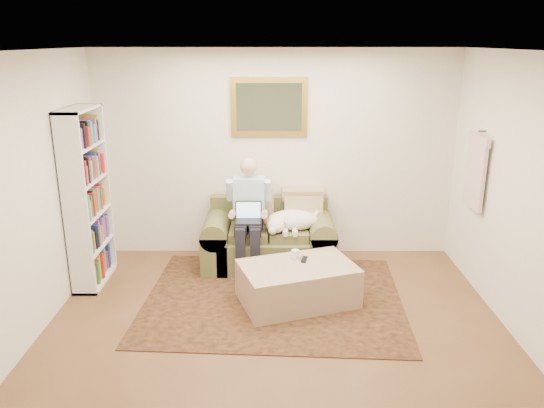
{
  "coord_description": "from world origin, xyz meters",
  "views": [
    {
      "loc": [
        -0.02,
        -4.04,
        2.69
      ],
      "look_at": [
        -0.04,
        1.55,
        0.95
      ],
      "focal_mm": 35.0,
      "sensor_mm": 36.0,
      "label": 1
    }
  ],
  "objects_px": {
    "sofa": "(269,244)",
    "coffee_mug": "(295,254)",
    "seated_man": "(249,217)",
    "bookshelf": "(87,198)",
    "laptop": "(248,216)",
    "sleeping_dog": "(293,220)",
    "ottoman": "(298,284)"
  },
  "relations": [
    {
      "from": "seated_man",
      "to": "coffee_mug",
      "type": "bearing_deg",
      "value": -51.58
    },
    {
      "from": "sofa",
      "to": "bookshelf",
      "type": "relative_size",
      "value": 0.8
    },
    {
      "from": "seated_man",
      "to": "coffee_mug",
      "type": "height_order",
      "value": "seated_man"
    },
    {
      "from": "sleeping_dog",
      "to": "ottoman",
      "type": "height_order",
      "value": "sleeping_dog"
    },
    {
      "from": "laptop",
      "to": "coffee_mug",
      "type": "relative_size",
      "value": 3.11
    },
    {
      "from": "seated_man",
      "to": "bookshelf",
      "type": "relative_size",
      "value": 0.67
    },
    {
      "from": "sofa",
      "to": "seated_man",
      "type": "bearing_deg",
      "value": -148.55
    },
    {
      "from": "seated_man",
      "to": "coffee_mug",
      "type": "relative_size",
      "value": 13.5
    },
    {
      "from": "coffee_mug",
      "to": "laptop",
      "type": "bearing_deg",
      "value": 131.16
    },
    {
      "from": "seated_man",
      "to": "bookshelf",
      "type": "distance_m",
      "value": 1.84
    },
    {
      "from": "sofa",
      "to": "coffee_mug",
      "type": "bearing_deg",
      "value": -70.45
    },
    {
      "from": "coffee_mug",
      "to": "bookshelf",
      "type": "distance_m",
      "value": 2.4
    },
    {
      "from": "seated_man",
      "to": "laptop",
      "type": "xyz_separation_m",
      "value": [
        0.0,
        -0.06,
        0.03
      ]
    },
    {
      "from": "seated_man",
      "to": "laptop",
      "type": "distance_m",
      "value": 0.07
    },
    {
      "from": "sleeping_dog",
      "to": "coffee_mug",
      "type": "xyz_separation_m",
      "value": [
        0.0,
        -0.74,
        -0.14
      ]
    },
    {
      "from": "ottoman",
      "to": "sleeping_dog",
      "type": "bearing_deg",
      "value": 91.41
    },
    {
      "from": "laptop",
      "to": "coffee_mug",
      "type": "distance_m",
      "value": 0.84
    },
    {
      "from": "ottoman",
      "to": "bookshelf",
      "type": "bearing_deg",
      "value": 167.17
    },
    {
      "from": "sofa",
      "to": "ottoman",
      "type": "xyz_separation_m",
      "value": [
        0.31,
        -0.99,
        -0.06
      ]
    },
    {
      "from": "sofa",
      "to": "seated_man",
      "type": "height_order",
      "value": "seated_man"
    },
    {
      "from": "sofa",
      "to": "laptop",
      "type": "bearing_deg",
      "value": -138.98
    },
    {
      "from": "seated_man",
      "to": "bookshelf",
      "type": "bearing_deg",
      "value": -170.07
    },
    {
      "from": "seated_man",
      "to": "sleeping_dog",
      "type": "bearing_deg",
      "value": 7.13
    },
    {
      "from": "ottoman",
      "to": "coffee_mug",
      "type": "bearing_deg",
      "value": 96.66
    },
    {
      "from": "sleeping_dog",
      "to": "sofa",
      "type": "bearing_deg",
      "value": 164.26
    },
    {
      "from": "seated_man",
      "to": "ottoman",
      "type": "relative_size",
      "value": 1.15
    },
    {
      "from": "seated_man",
      "to": "ottoman",
      "type": "xyz_separation_m",
      "value": [
        0.55,
        -0.84,
        -0.46
      ]
    },
    {
      "from": "coffee_mug",
      "to": "bookshelf",
      "type": "relative_size",
      "value": 0.05
    },
    {
      "from": "sofa",
      "to": "coffee_mug",
      "type": "relative_size",
      "value": 16.04
    },
    {
      "from": "sofa",
      "to": "ottoman",
      "type": "distance_m",
      "value": 1.04
    },
    {
      "from": "sofa",
      "to": "ottoman",
      "type": "relative_size",
      "value": 1.37
    },
    {
      "from": "ottoman",
      "to": "bookshelf",
      "type": "distance_m",
      "value": 2.52
    }
  ]
}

